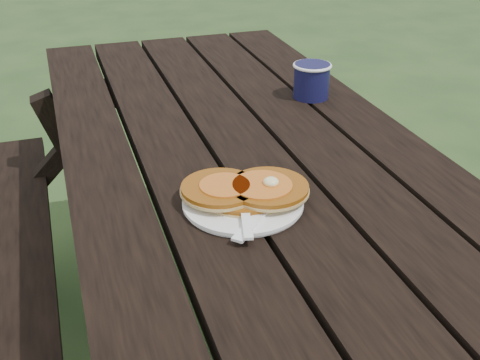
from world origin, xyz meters
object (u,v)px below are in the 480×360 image
object	(u,v)px
plate	(243,203)
picnic_table	(248,294)
coffee_cup	(312,78)
pancake_stack	(246,190)

from	to	relation	value
plate	picnic_table	bearing A→B (deg)	68.55
plate	coffee_cup	distance (m)	0.56
picnic_table	plate	bearing A→B (deg)	-111.45
plate	coffee_cup	size ratio (longest dim) A/B	2.13
plate	pancake_stack	bearing A→B (deg)	50.66
pancake_stack	coffee_cup	distance (m)	0.55
plate	pancake_stack	distance (m)	0.02
plate	coffee_cup	xyz separation A→B (m)	(0.33, 0.45, 0.04)
picnic_table	pancake_stack	xyz separation A→B (m)	(-0.07, -0.20, 0.41)
picnic_table	plate	world-z (taller)	plate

